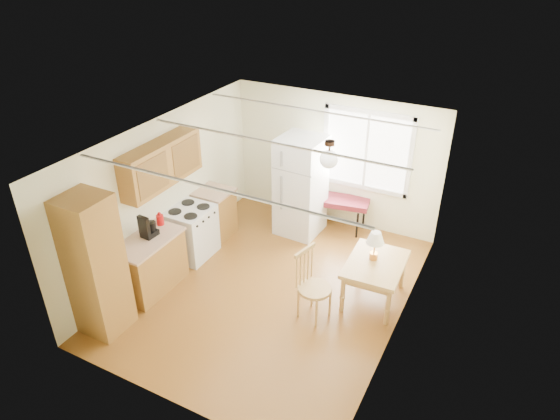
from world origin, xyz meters
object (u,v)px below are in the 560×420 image
Objects in this scene: refrigerator at (301,186)px; dining_table at (375,268)px; chair at (309,278)px; bench at (334,201)px.

refrigerator is 2.30m from dining_table.
dining_table is at bearing 58.96° from chair.
refrigerator is 1.66× the size of dining_table.
refrigerator is 2.37m from chair.
dining_table is 1.02× the size of chair.
chair is (0.63, -2.50, 0.09)m from bench.
refrigerator is at bearing 131.83° from chair.
bench is at bearing 117.46° from chair.
bench is 2.21m from dining_table.
refrigerator reaches higher than dining_table.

